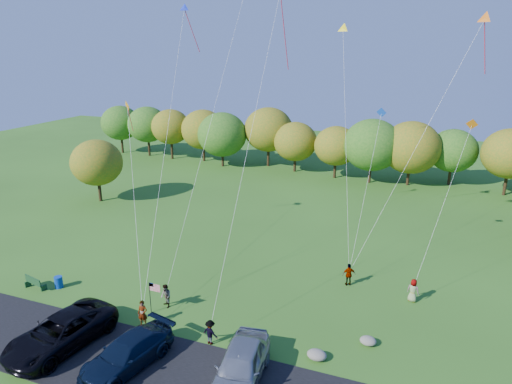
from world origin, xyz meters
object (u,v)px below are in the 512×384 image
(park_bench, at_px, (34,282))
(minivan_silver, at_px, (240,366))
(minivan_dark, at_px, (61,332))
(flyer_a, at_px, (143,314))
(flyer_b, at_px, (166,296))
(flyer_e, at_px, (413,290))
(trash_barrel, at_px, (59,282))
(flyer_d, at_px, (349,275))
(minivan_navy, at_px, (127,353))
(flyer_c, at_px, (210,332))

(park_bench, bearing_deg, minivan_silver, 1.02)
(minivan_dark, distance_m, park_bench, 8.06)
(minivan_silver, relative_size, flyer_a, 3.35)
(minivan_silver, bearing_deg, flyer_b, 139.27)
(flyer_e, xyz_separation_m, trash_barrel, (-23.88, -7.14, -0.39))
(flyer_d, bearing_deg, park_bench, -4.15)
(park_bench, bearing_deg, minivan_navy, -9.58)
(flyer_c, distance_m, park_bench, 14.60)
(flyer_c, height_order, flyer_d, flyer_d)
(flyer_a, distance_m, park_bench, 9.91)
(minivan_navy, xyz_separation_m, flyer_a, (-1.45, 3.56, -0.02))
(minivan_silver, distance_m, flyer_b, 8.88)
(minivan_dark, relative_size, park_bench, 3.73)
(minivan_silver, relative_size, trash_barrel, 6.72)
(minivan_dark, relative_size, flyer_a, 3.84)
(minivan_dark, xyz_separation_m, flyer_a, (3.16, 3.45, -0.12))
(flyer_c, xyz_separation_m, flyer_e, (10.78, 9.10, 0.05))
(trash_barrel, bearing_deg, minivan_dark, -45.27)
(flyer_b, relative_size, flyer_d, 0.96)
(flyer_c, height_order, trash_barrel, flyer_c)
(minivan_dark, distance_m, trash_barrel, 7.45)
(minivan_silver, xyz_separation_m, flyer_d, (3.43, 12.13, -0.19))
(minivan_navy, height_order, flyer_a, flyer_a)
(flyer_d, distance_m, park_bench, 22.59)
(minivan_dark, height_order, flyer_c, minivan_dark)
(park_bench, distance_m, trash_barrel, 1.67)
(flyer_d, relative_size, trash_barrel, 1.98)
(flyer_a, relative_size, trash_barrel, 2.01)
(minivan_navy, relative_size, minivan_silver, 0.98)
(minivan_dark, bearing_deg, flyer_b, 68.83)
(flyer_d, bearing_deg, flyer_c, 30.47)
(minivan_navy, distance_m, flyer_b, 6.06)
(minivan_dark, distance_m, minivan_silver, 10.82)
(flyer_a, xyz_separation_m, trash_barrel, (-8.39, 1.82, -0.43))
(minivan_dark, bearing_deg, minivan_silver, 13.77)
(minivan_navy, xyz_separation_m, flyer_e, (14.03, 12.52, -0.06))
(flyer_c, bearing_deg, flyer_e, -126.81)
(minivan_dark, relative_size, minivan_silver, 1.15)
(minivan_silver, relative_size, flyer_c, 3.76)
(flyer_b, xyz_separation_m, flyer_d, (10.84, 7.25, 0.03))
(minivan_dark, bearing_deg, flyer_a, 56.35)
(flyer_e, height_order, park_bench, flyer_e)
(park_bench, bearing_deg, flyer_d, 34.84)
(flyer_e, bearing_deg, flyer_a, 46.97)
(flyer_b, distance_m, flyer_c, 5.16)
(minivan_silver, bearing_deg, flyer_a, 154.33)
(flyer_c, relative_size, trash_barrel, 1.79)
(minivan_navy, distance_m, park_bench, 12.20)
(flyer_c, bearing_deg, trash_barrel, 4.52)
(trash_barrel, bearing_deg, flyer_b, 3.61)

